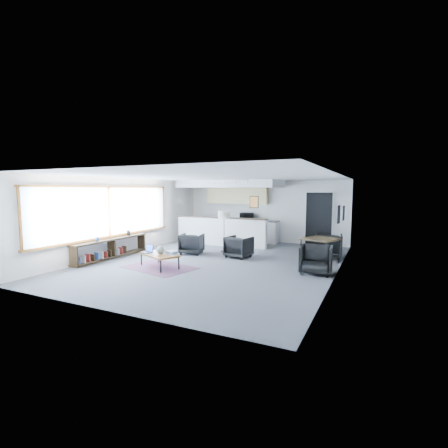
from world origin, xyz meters
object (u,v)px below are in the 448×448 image
at_px(dining_chair_far, 328,246).
at_px(ceramic_pot, 161,250).
at_px(laptop, 148,250).
at_px(microwave, 247,216).
at_px(armchair_left, 192,243).
at_px(coffee_table, 159,255).
at_px(book_stack, 172,253).
at_px(armchair_right, 239,246).
at_px(dining_table, 320,241).
at_px(dining_chair_near, 316,261).
at_px(floor_lamp, 224,217).

bearing_deg(dining_chair_far, ceramic_pot, 33.61).
distance_m(laptop, microwave, 5.61).
height_order(ceramic_pot, armchair_left, armchair_left).
relative_size(coffee_table, book_stack, 3.70).
height_order(armchair_right, dining_table, armchair_right).
bearing_deg(dining_chair_near, laptop, -170.49).
height_order(armchair_left, dining_table, armchair_left).
relative_size(book_stack, armchair_right, 0.48).
bearing_deg(coffee_table, armchair_left, 120.09).
xyz_separation_m(coffee_table, laptop, (-0.42, 0.02, 0.09)).
bearing_deg(dining_chair_near, book_stack, -168.74).
bearing_deg(laptop, dining_table, 42.96).
height_order(book_stack, dining_chair_far, dining_chair_far).
xyz_separation_m(floor_lamp, dining_chair_near, (3.53, -1.77, -0.91)).
relative_size(coffee_table, dining_table, 1.18).
distance_m(floor_lamp, microwave, 2.54).
relative_size(armchair_right, microwave, 1.43).
bearing_deg(book_stack, dining_table, 33.50).
bearing_deg(microwave, floor_lamp, -95.24).
height_order(book_stack, floor_lamp, floor_lamp).
bearing_deg(floor_lamp, dining_table, -7.86).
distance_m(laptop, armchair_right, 2.95).
relative_size(laptop, microwave, 0.67).
height_order(laptop, book_stack, laptop).
bearing_deg(microwave, dining_chair_near, -57.97).
distance_m(floor_lamp, dining_table, 3.50).
relative_size(floor_lamp, microwave, 2.70).
bearing_deg(armchair_left, laptop, 70.45).
height_order(dining_chair_near, dining_chair_far, dining_chair_far).
bearing_deg(armchair_left, floor_lamp, -148.52).
bearing_deg(armchair_left, dining_chair_far, -177.29).
distance_m(dining_table, microwave, 4.67).
bearing_deg(ceramic_pot, dining_table, 32.77).
distance_m(dining_table, dining_chair_near, 1.35).
relative_size(coffee_table, dining_chair_near, 1.96).
xyz_separation_m(coffee_table, dining_chair_near, (4.13, 1.23, -0.02)).
bearing_deg(book_stack, ceramic_pot, -157.29).
bearing_deg(book_stack, dining_chair_near, 16.62).
height_order(ceramic_pot, dining_chair_near, dining_chair_near).
distance_m(armchair_left, dining_chair_far, 4.56).
distance_m(armchair_left, dining_table, 4.28).
bearing_deg(floor_lamp, dining_chair_far, 7.86).
relative_size(armchair_right, dining_chair_near, 1.10).
xyz_separation_m(laptop, floor_lamp, (1.02, 2.98, 0.80)).
bearing_deg(dining_table, dining_chair_near, -85.17).
relative_size(book_stack, armchair_left, 0.48).
xyz_separation_m(dining_chair_near, dining_chair_far, (0.00, 2.26, 0.02)).
bearing_deg(laptop, armchair_right, 63.50).
bearing_deg(armchair_left, armchair_right, 170.29).
bearing_deg(ceramic_pot, microwave, 85.93).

